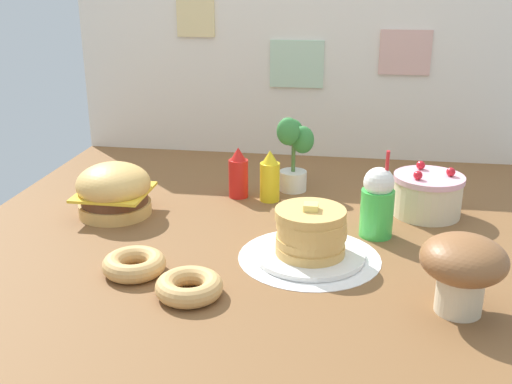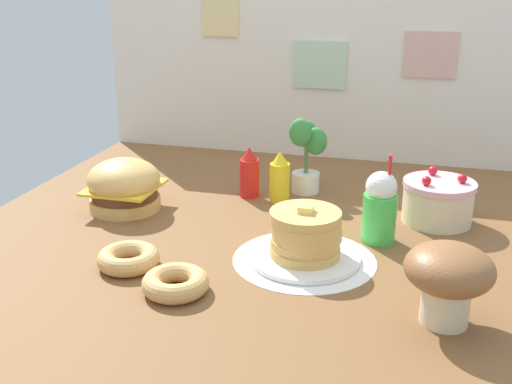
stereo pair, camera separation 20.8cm
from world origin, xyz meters
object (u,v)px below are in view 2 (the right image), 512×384
Objects in this scene: pancake_stack at (305,238)px; mustard_bottle at (280,178)px; potted_plant at (307,152)px; layer_cake at (438,201)px; mushroom_stool at (448,276)px; donut_chocolate at (176,282)px; burger at (124,186)px; cream_soda_cup at (380,207)px; ketchup_bottle at (249,174)px; donut_pink_glaze at (128,258)px.

pancake_stack is 0.55m from mustard_bottle.
potted_plant reaches higher than mustard_bottle.
layer_cake is 0.72m from mushroom_stool.
donut_chocolate is 0.85× the size of mushroom_stool.
cream_soda_cup reaches higher than burger.
ketchup_bottle is 0.67× the size of cream_soda_cup.
mustard_bottle is 0.82m from donut_chocolate.
potted_plant is (0.20, 0.95, 0.14)m from donut_chocolate.
potted_plant is (0.08, 0.14, 0.07)m from mustard_bottle.
mustard_bottle is 0.51m from cream_soda_cup.
burger is 1.06× the size of layer_cake.
mushroom_stool reaches higher than mustard_bottle.
mushroom_stool is at bearing -88.83° from layer_cake.
potted_plant is at bearing 59.82° from mustard_bottle.
potted_plant reaches higher than layer_cake.
burger reaches higher than donut_pink_glaze.
ketchup_bottle is at bearing 122.28° from pancake_stack.
potted_plant is at bearing 30.61° from burger.
cream_soda_cup is (-0.20, -0.23, 0.04)m from layer_cake.
layer_cake is (0.41, 0.45, 0.00)m from pancake_stack.
layer_cake reaches higher than donut_chocolate.
mushroom_stool reaches higher than ketchup_bottle.
ketchup_bottle and mustard_bottle have the same top height.
cream_soda_cup is at bearing -29.72° from ketchup_bottle.
layer_cake is at bearing 45.66° from donut_chocolate.
ketchup_bottle is (-0.34, 0.53, 0.02)m from pancake_stack.
layer_cake is at bearing -6.35° from ketchup_bottle.
mustard_bottle is 0.91× the size of mushroom_stool.
pancake_stack is 0.31m from cream_soda_cup.
pancake_stack is 0.63m from ketchup_bottle.
pancake_stack is 0.51m from mushroom_stool.
layer_cake is at bearing 47.48° from pancake_stack.
cream_soda_cup is 1.61× the size of donut_chocolate.
donut_chocolate is 0.76m from mushroom_stool.
pancake_stack is at bearing -19.13° from burger.
mushroom_stool is at bearing -51.08° from mustard_bottle.
mustard_bottle is at bearing 174.39° from layer_cake.
burger is 0.78× the size of pancake_stack.
pancake_stack is 1.83× the size of donut_pink_glaze.
mustard_bottle reaches higher than burger.
cream_soda_cup is 1.36× the size of mushroom_stool.
potted_plant is 1.07m from mushroom_stool.
donut_chocolate is at bearing -177.39° from mushroom_stool.
potted_plant is at bearing 100.57° from pancake_stack.
donut_pink_glaze is 0.96m from mushroom_stool.
burger is 0.61m from mustard_bottle.
pancake_stack is 1.70× the size of ketchup_bottle.
mustard_bottle is 1.08× the size of donut_pink_glaze.
donut_chocolate is (0.20, -0.11, 0.00)m from donut_pink_glaze.
pancake_stack is at bearing -134.72° from cream_soda_cup.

